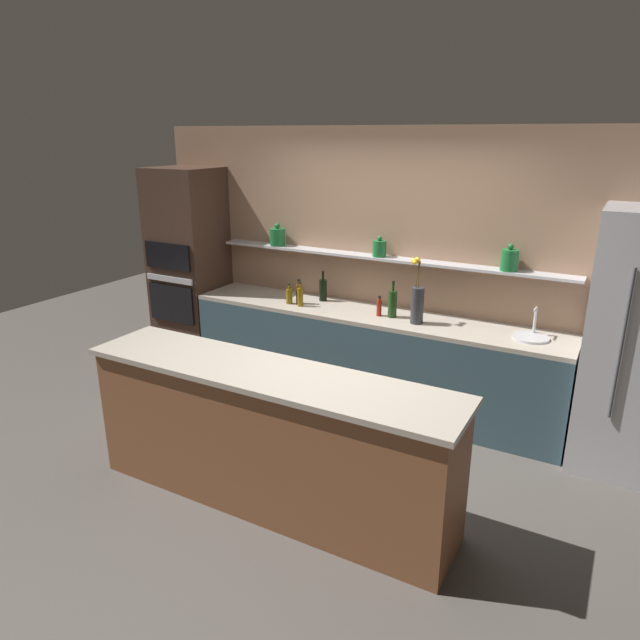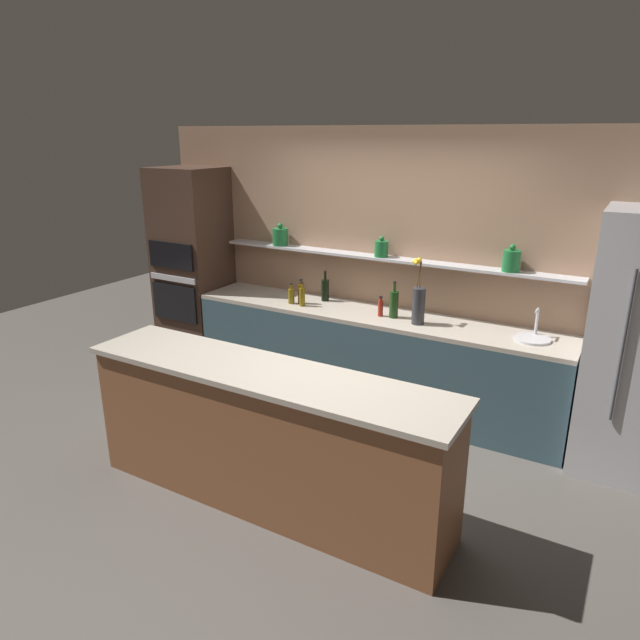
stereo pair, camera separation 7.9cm
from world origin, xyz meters
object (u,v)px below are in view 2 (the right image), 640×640
Objects in this scene: sink_fixture at (533,337)px; flower_vase at (418,302)px; bottle_wine_1 at (394,304)px; oven_tower at (193,269)px; bottle_spirit_4 at (301,293)px; bottle_oil_5 at (291,296)px; bottle_wine_3 at (325,290)px; bottle_oil_0 at (302,296)px; bottle_sauce_2 at (381,308)px.

flower_vase is at bearing -175.25° from sink_fixture.
sink_fixture is at bearing 0.97° from bottle_wine_1.
oven_tower reaches higher than sink_fixture.
flower_vase is at bearing -0.88° from bottle_spirit_4.
flower_vase reaches higher than bottle_spirit_4.
flower_vase is 0.99m from sink_fixture.
bottle_wine_3 is at bearing 46.61° from bottle_oil_5.
bottle_oil_0 is at bearing -50.70° from bottle_spirit_4.
sink_fixture is 2.20m from bottle_spirit_4.
oven_tower is at bearing 178.54° from flower_vase.
sink_fixture is at bearing 0.19° from oven_tower.
bottle_oil_0 is 1.16× the size of bottle_oil_5.
bottle_spirit_4 reaches higher than bottle_oil_0.
bottle_oil_5 is (-0.14, 0.02, -0.02)m from bottle_oil_0.
flower_vase is 0.27m from bottle_wine_1.
bottle_oil_0 is at bearing -6.96° from bottle_oil_5.
bottle_wine_1 is 0.83m from bottle_wine_3.
bottle_wine_1 is at bearing -11.32° from bottle_wine_3.
bottle_oil_0 is at bearing -4.45° from oven_tower.
bottle_spirit_4 is at bearing 32.01° from bottle_oil_5.
bottle_sauce_2 is at bearing -168.55° from bottle_wine_1.
bottle_spirit_4 is (-0.06, 0.07, 0.01)m from bottle_oil_0.
bottle_oil_0 is at bearing -173.99° from bottle_sauce_2.
bottle_wine_3 is (-0.69, 0.19, 0.03)m from bottle_sauce_2.
bottle_oil_0 is at bearing -177.62° from flower_vase.
oven_tower is 1.37m from bottle_oil_5.
bottle_wine_1 is (0.92, 0.11, 0.03)m from bottle_oil_0.
bottle_wine_1 reaches higher than bottle_oil_0.
bottle_wine_1 reaches higher than bottle_oil_5.
sink_fixture is at bearing 2.83° from bottle_oil_5.
sink_fixture is at bearing 1.61° from bottle_spirit_4.
oven_tower reaches higher than flower_vase.
bottle_sauce_2 is 0.77× the size of bottle_spirit_4.
bottle_wine_3 is 0.26m from bottle_spirit_4.
bottle_oil_0 is 0.92m from bottle_wine_1.
flower_vase is (2.68, -0.07, 0.02)m from oven_tower.
flower_vase is 1.18m from bottle_oil_0.
oven_tower is 3.65m from sink_fixture.
bottle_wine_3 is (1.61, 0.15, -0.06)m from oven_tower.
oven_tower is 6.43× the size of bottle_wine_1.
bottle_spirit_4 is (-2.20, -0.06, 0.08)m from sink_fixture.
bottle_wine_3 reaches higher than bottle_oil_5.
sink_fixture is 1.23m from bottle_wine_1.
sink_fixture is 1.17× the size of bottle_spirit_4.
oven_tower is 1.51m from bottle_oil_0.
sink_fixture reaches higher than bottle_oil_5.
bottle_sauce_2 is at bearing 4.12° from bottle_oil_5.
bottle_wine_3 is at bearing 5.48° from oven_tower.
flower_vase reaches higher than bottle_wine_3.
bottle_spirit_4 reaches higher than bottle_sauce_2.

